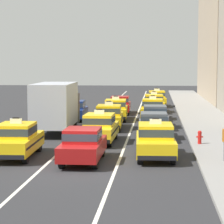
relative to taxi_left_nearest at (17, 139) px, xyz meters
name	(u,v)px	position (x,y,z in m)	size (l,w,h in m)	color
ground_plane	(78,170)	(3.39, -2.56, -0.88)	(160.00, 160.00, 0.00)	#2B2B2D
lane_stripe_left_center	(97,118)	(1.79, 17.44, -0.87)	(0.14, 80.00, 0.01)	silver
lane_stripe_center_right	(136,118)	(4.99, 17.44, -0.87)	(0.14, 80.00, 0.01)	silver
sidewalk_curb	(211,126)	(10.59, 12.44, -0.80)	(4.00, 90.00, 0.15)	gray
taxi_left_nearest	(17,139)	(0.00, 0.00, 0.00)	(1.98, 4.62, 1.96)	black
box_truck_left_second	(57,106)	(0.20, 8.60, 0.90)	(2.46, 7.02, 3.27)	black
sedan_left_third	(74,110)	(0.19, 15.61, -0.03)	(1.91, 4.36, 1.58)	black
sedan_center_nearest	(83,144)	(3.36, -0.93, -0.03)	(1.78, 4.31, 1.58)	black
taxi_center_second	(100,127)	(3.47, 4.75, 0.00)	(1.89, 4.59, 1.96)	black
taxi_center_third	(109,116)	(3.43, 10.70, 0.00)	(1.95, 4.61, 1.96)	black
taxi_center_fourth	(116,109)	(3.45, 16.03, 0.00)	(1.97, 4.62, 1.96)	black
sedan_center_fifth	(120,104)	(3.42, 21.13, -0.03)	(1.86, 4.34, 1.58)	black
taxi_right_nearest	(155,140)	(6.66, 0.40, 0.00)	(1.98, 4.62, 1.96)	black
sedan_right_second	(154,125)	(6.54, 6.54, -0.03)	(1.90, 4.35, 1.58)	black
sedan_right_third	(155,116)	(6.59, 11.63, -0.03)	(1.89, 4.35, 1.58)	black
taxi_right_fourth	(153,109)	(6.39, 16.88, 0.00)	(1.88, 4.58, 1.96)	black
taxi_right_fifth	(154,103)	(6.44, 22.77, 0.00)	(2.03, 4.64, 1.96)	black
taxi_right_sixth	(157,98)	(6.70, 28.78, 0.00)	(2.00, 4.63, 1.96)	black
fire_hydrant	(200,137)	(9.07, 3.94, -0.33)	(0.36, 0.22, 0.73)	red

